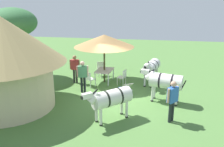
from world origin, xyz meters
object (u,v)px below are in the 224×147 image
(striped_lounge_chair, at_px, (125,88))
(guest_beside_umbrella, at_px, (83,74))
(zebra_by_umbrella, at_px, (165,81))
(shade_umbrella, at_px, (104,41))
(zebra_nearest_camera, at_px, (111,98))
(patio_chair_near_lawn, at_px, (89,78))
(guest_behind_table, at_px, (75,67))
(standing_watcher, at_px, (172,98))
(zebra_toward_hut, at_px, (151,67))
(patio_dining_table, at_px, (104,71))
(patio_chair_east_end, at_px, (101,68))
(thatched_hut, at_px, (5,57))
(patio_chair_near_hut, at_px, (123,76))
(acacia_tree_behind_hut, at_px, (12,23))

(striped_lounge_chair, bearing_deg, guest_beside_umbrella, 155.30)
(zebra_by_umbrella, bearing_deg, shade_umbrella, 70.10)
(zebra_nearest_camera, bearing_deg, zebra_by_umbrella, -87.31)
(zebra_nearest_camera, distance_m, zebra_by_umbrella, 3.14)
(shade_umbrella, height_order, zebra_by_umbrella, shade_umbrella)
(patio_chair_near_lawn, bearing_deg, guest_behind_table, -174.01)
(standing_watcher, xyz_separation_m, striped_lounge_chair, (2.73, 2.17, -0.79))
(guest_beside_umbrella, height_order, zebra_nearest_camera, guest_beside_umbrella)
(guest_beside_umbrella, relative_size, striped_lounge_chair, 1.80)
(shade_umbrella, xyz_separation_m, standing_watcher, (-4.26, -3.62, -1.44))
(guest_behind_table, bearing_deg, zebra_toward_hut, -179.23)
(patio_dining_table, xyz_separation_m, patio_chair_east_end, (1.11, 0.47, -0.13))
(thatched_hut, height_order, zebra_toward_hut, thatched_hut)
(patio_dining_table, distance_m, guest_beside_umbrella, 2.03)
(standing_watcher, distance_m, zebra_nearest_camera, 2.44)
(shade_umbrella, bearing_deg, guest_beside_umbrella, 157.09)
(patio_dining_table, height_order, zebra_toward_hut, zebra_toward_hut)
(striped_lounge_chair, xyz_separation_m, zebra_toward_hut, (1.66, -1.28, 0.74))
(patio_chair_near_hut, bearing_deg, shade_umbrella, 90.00)
(zebra_nearest_camera, xyz_separation_m, zebra_by_umbrella, (2.23, -2.21, 0.08))
(guest_behind_table, height_order, zebra_toward_hut, guest_behind_table)
(guest_beside_umbrella, bearing_deg, thatched_hut, -157.49)
(striped_lounge_chair, distance_m, zebra_toward_hut, 2.22)
(thatched_hut, xyz_separation_m, patio_dining_table, (4.13, -3.52, -1.70))
(guest_beside_umbrella, bearing_deg, patio_dining_table, 49.65)
(guest_beside_umbrella, bearing_deg, striped_lounge_chair, -9.67)
(guest_behind_table, bearing_deg, zebra_by_umbrella, 153.07)
(standing_watcher, relative_size, zebra_by_umbrella, 0.81)
(guest_beside_umbrella, distance_m, zebra_by_umbrella, 4.21)
(patio_chair_near_hut, distance_m, striped_lounge_chair, 1.25)
(patio_chair_near_hut, xyz_separation_m, zebra_nearest_camera, (-4.20, -0.05, 0.44))
(standing_watcher, relative_size, acacia_tree_behind_hut, 0.41)
(zebra_nearest_camera, distance_m, acacia_tree_behind_hut, 8.62)
(patio_chair_near_hut, xyz_separation_m, standing_watcher, (-3.92, -2.47, 0.53))
(patio_dining_table, height_order, zebra_nearest_camera, zebra_nearest_camera)
(patio_chair_east_end, relative_size, zebra_nearest_camera, 0.49)
(zebra_by_umbrella, xyz_separation_m, acacia_tree_behind_hut, (2.37, 9.07, 2.36))
(shade_umbrella, xyz_separation_m, acacia_tree_behind_hut, (0.06, 5.67, 0.91))
(patio_chair_east_end, relative_size, patio_chair_near_lawn, 1.00)
(thatched_hut, distance_m, patio_chair_east_end, 6.33)
(standing_watcher, height_order, acacia_tree_behind_hut, acacia_tree_behind_hut)
(guest_behind_table, height_order, zebra_nearest_camera, guest_behind_table)
(thatched_hut, relative_size, guest_behind_table, 3.17)
(zebra_nearest_camera, bearing_deg, patio_chair_near_hut, -42.05)
(zebra_nearest_camera, xyz_separation_m, zebra_toward_hut, (4.67, -1.53, 0.03))
(zebra_toward_hut, bearing_deg, zebra_by_umbrella, 119.71)
(patio_chair_east_end, bearing_deg, zebra_by_umbrella, 115.49)
(shade_umbrella, distance_m, patio_dining_table, 1.83)
(patio_dining_table, relative_size, patio_chair_east_end, 1.55)
(shade_umbrella, height_order, striped_lounge_chair, shade_umbrella)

